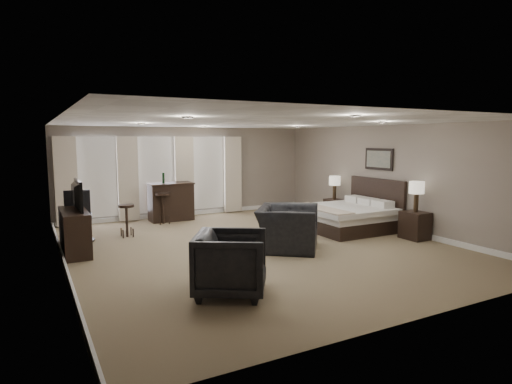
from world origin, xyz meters
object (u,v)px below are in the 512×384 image
nightstand_near (415,225)px  lamp_far (335,188)px  bar_counter (171,201)px  armchair_near (288,221)px  lamp_near (416,197)px  armchair_far (231,260)px  bar_stool_right (163,208)px  nightstand_far (334,209)px  bed (343,206)px  dresser (75,232)px  tv (73,207)px  bar_stool_left (127,221)px  desk_chair (79,216)px

nightstand_near → lamp_far: 2.96m
bar_counter → armchair_near: bearing=-74.2°
lamp_near → armchair_far: bearing=-166.8°
lamp_near → bar_stool_right: size_ratio=0.82×
nightstand_far → bed: bearing=-121.5°
bar_stool_right → armchair_near: bearing=-68.3°
dresser → bar_counter: (2.72, 2.47, 0.10)m
lamp_far → bar_counter: size_ratio=0.55×
armchair_near → armchair_far: (-2.13, -1.84, -0.08)m
lamp_far → armchair_far: size_ratio=0.65×
dresser → bar_counter: size_ratio=1.22×
bed → tv: (-6.03, 0.90, 0.30)m
nightstand_far → bar_stool_left: (-5.71, 0.41, 0.10)m
bed → bar_counter: bearing=134.5°
dresser → lamp_near: bearing=-18.7°
bar_counter → desk_chair: 2.99m
nightstand_near → tv: bearing=161.3°
bed → armchair_near: (-2.12, -0.82, -0.04)m
bed → tv: bearing=171.5°
bar_counter → bar_stool_right: size_ratio=1.45×
nightstand_far → bar_stool_left: 5.73m
armchair_far → bar_stool_right: bearing=25.1°
lamp_near → bar_stool_right: bearing=135.5°
lamp_far → armchair_far: (-5.15, -4.11, -0.37)m
dresser → armchair_far: bearing=-63.5°
bed → bar_stool_left: size_ratio=2.61×
armchair_near → bar_counter: 4.35m
dresser → armchair_near: (3.91, -1.72, 0.16)m
nightstand_near → armchair_near: size_ratio=0.46×
nightstand_near → armchair_near: bearing=168.2°
bar_stool_left → desk_chair: 1.06m
nightstand_near → lamp_near: size_ratio=0.90×
bed → lamp_near: bearing=-58.5°
nightstand_near → bed: bearing=121.5°
lamp_far → armchair_far: lamp_far is taller
nightstand_far → lamp_far: bearing=0.0°
lamp_near → armchair_far: 5.31m
lamp_far → dresser: lamp_far is taller
lamp_near → lamp_far: size_ratio=1.04×
nightstand_near → armchair_near: armchair_near is taller
lamp_near → tv: size_ratio=0.67×
lamp_far → desk_chair: (-6.75, 0.35, -0.29)m
bed → armchair_far: bed is taller
armchair_near → nightstand_far: bearing=-14.8°
tv → bar_stool_right: size_ratio=1.23×
bed → bar_stool_right: bed is taller
bed → lamp_far: size_ratio=2.97×
bed → nightstand_near: size_ratio=3.17×
bar_stool_left → dresser: bearing=-141.4°
lamp_near → dresser: size_ratio=0.47×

